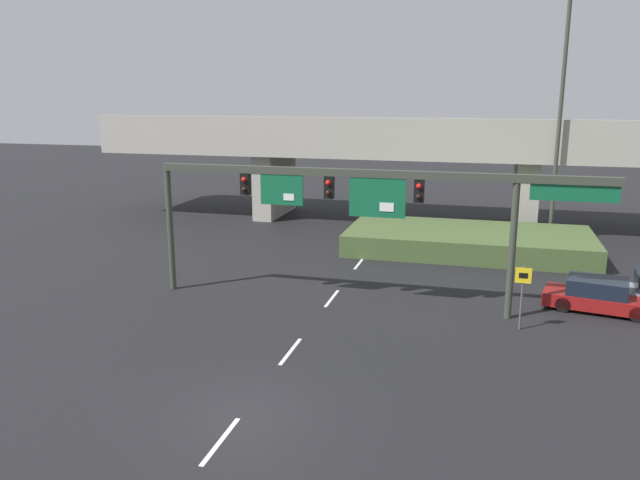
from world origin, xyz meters
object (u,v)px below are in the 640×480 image
highway_light_pole_near (560,111)px  parked_sedan_near_right (599,296)px  speed_limit_sign (522,289)px  signal_gantry (361,194)px

highway_light_pole_near → parked_sedan_near_right: size_ratio=3.14×
highway_light_pole_near → parked_sedan_near_right: (0.93, -12.60, -7.23)m
speed_limit_sign → parked_sedan_near_right: (3.30, 3.17, -1.02)m
highway_light_pole_near → signal_gantry: bearing=-121.5°
signal_gantry → highway_light_pole_near: (8.94, 14.58, 3.02)m
speed_limit_sign → parked_sedan_near_right: bearing=43.8°
speed_limit_sign → parked_sedan_near_right: size_ratio=0.53×
signal_gantry → speed_limit_sign: (6.57, -1.19, -3.20)m
speed_limit_sign → signal_gantry: bearing=169.7°
signal_gantry → highway_light_pole_near: highway_light_pole_near is taller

